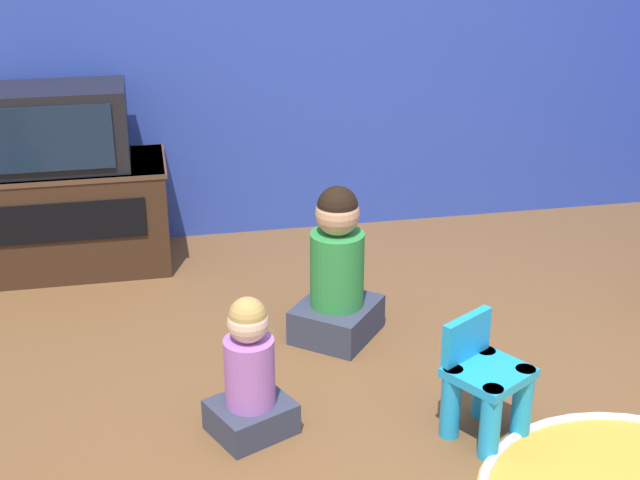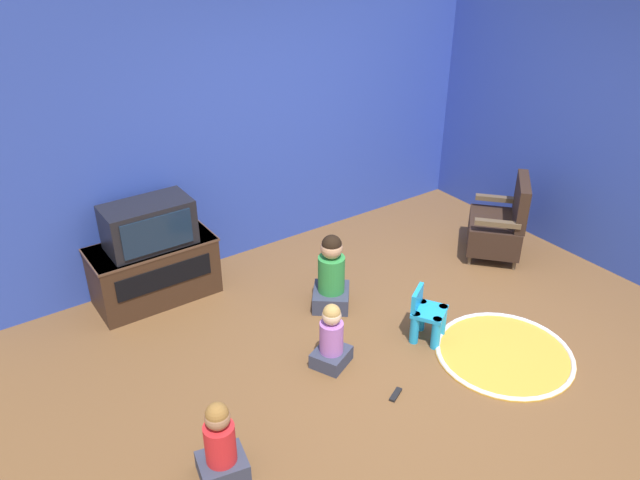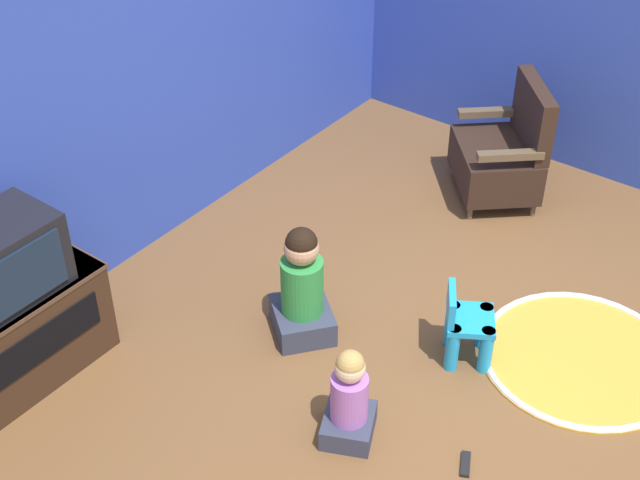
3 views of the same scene
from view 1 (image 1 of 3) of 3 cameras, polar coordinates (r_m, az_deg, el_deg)
The scene contains 6 objects.
ground_plane at distance 3.38m, azimuth 9.35°, elevation -13.03°, with size 30.00×30.00×0.00m, color brown.
tv_cabinet at distance 4.81m, azimuth -16.20°, elevation 1.59°, with size 1.10×0.53×0.56m.
television at distance 4.63m, azimuth -16.87°, elevation 6.89°, with size 0.75×0.42×0.41m.
yellow_kid_chair at distance 3.36m, azimuth 10.47°, elevation -9.18°, with size 0.36×0.36×0.46m.
child_watching_left at distance 3.31m, azimuth -4.52°, elevation -8.65°, with size 0.36×0.34×0.56m.
child_watching_right at distance 3.92m, azimuth 1.09°, elevation -2.16°, with size 0.47×0.48×0.71m.
Camera 1 is at (-1.05, -2.54, 1.97)m, focal length 50.00 mm.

